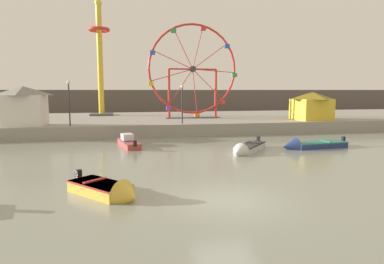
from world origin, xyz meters
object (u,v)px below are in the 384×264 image
at_px(motorboat_mustard_yellow, 109,190).
at_px(drop_tower_yellow_tower, 100,58).
at_px(motorboat_navy_blue, 308,145).
at_px(promenade_lamp_near, 69,96).
at_px(carnival_booth_white_ticket, 24,105).
at_px(ferris_wheel_red_frame, 193,71).
at_px(motorboat_faded_red, 127,141).
at_px(motorboat_pale_grey, 246,149).
at_px(carnival_booth_yellow_awning, 312,105).
at_px(promenade_lamp_far, 182,98).

distance_m(motorboat_mustard_yellow, drop_tower_yellow_tower, 31.84).
height_order(motorboat_navy_blue, promenade_lamp_near, promenade_lamp_near).
bearing_deg(carnival_booth_white_ticket, ferris_wheel_red_frame, 21.90).
height_order(motorboat_faded_red, motorboat_pale_grey, motorboat_faded_red).
bearing_deg(drop_tower_yellow_tower, carnival_booth_yellow_awning, -26.31).
distance_m(motorboat_faded_red, motorboat_mustard_yellow, 13.62).
distance_m(motorboat_mustard_yellow, promenade_lamp_far, 19.25).
relative_size(motorboat_pale_grey, carnival_booth_white_ticket, 1.10).
bearing_deg(carnival_booth_yellow_awning, ferris_wheel_red_frame, 153.64).
height_order(motorboat_navy_blue, carnival_booth_white_ticket, carnival_booth_white_ticket).
relative_size(motorboat_pale_grey, motorboat_mustard_yellow, 1.25).
bearing_deg(motorboat_navy_blue, carnival_booth_yellow_awning, -127.75).
distance_m(carnival_booth_white_ticket, promenade_lamp_far, 14.30).
xyz_separation_m(motorboat_faded_red, promenade_lamp_far, (5.28, 4.37, 3.30)).
bearing_deg(drop_tower_yellow_tower, motorboat_navy_blue, -52.72).
bearing_deg(promenade_lamp_far, motorboat_faded_red, -140.37).
bearing_deg(carnival_booth_white_ticket, carnival_booth_yellow_awning, 5.03).
height_order(motorboat_mustard_yellow, promenade_lamp_near, promenade_lamp_near).
distance_m(carnival_booth_yellow_awning, carnival_booth_white_ticket, 28.67).
bearing_deg(carnival_booth_white_ticket, drop_tower_yellow_tower, 67.00).
relative_size(motorboat_mustard_yellow, carnival_booth_yellow_awning, 0.86).
height_order(motorboat_mustard_yellow, ferris_wheel_red_frame, ferris_wheel_red_frame).
bearing_deg(promenade_lamp_near, motorboat_pale_grey, -35.77).
height_order(motorboat_pale_grey, promenade_lamp_near, promenade_lamp_near).
bearing_deg(promenade_lamp_near, motorboat_faded_red, -41.62).
relative_size(motorboat_faded_red, motorboat_pale_grey, 1.28).
xyz_separation_m(motorboat_pale_grey, promenade_lamp_near, (-13.22, 9.52, 3.54)).
xyz_separation_m(motorboat_faded_red, motorboat_navy_blue, (13.44, -4.47, -0.05)).
bearing_deg(motorboat_mustard_yellow, motorboat_faded_red, 135.85).
height_order(motorboat_mustard_yellow, carnival_booth_white_ticket, carnival_booth_white_ticket).
relative_size(motorboat_mustard_yellow, ferris_wheel_red_frame, 0.33).
distance_m(motorboat_faded_red, promenade_lamp_far, 7.61).
height_order(motorboat_faded_red, promenade_lamp_far, promenade_lamp_far).
distance_m(drop_tower_yellow_tower, carnival_booth_white_ticket, 14.24).
height_order(motorboat_faded_red, ferris_wheel_red_frame, ferris_wheel_red_frame).
height_order(motorboat_navy_blue, ferris_wheel_red_frame, ferris_wheel_red_frame).
bearing_deg(motorboat_pale_grey, motorboat_navy_blue, 136.56).
height_order(ferris_wheel_red_frame, carnival_booth_white_ticket, ferris_wheel_red_frame).
relative_size(carnival_booth_yellow_awning, carnival_booth_white_ticket, 1.03).
bearing_deg(promenade_lamp_far, motorboat_pale_grey, -72.51).
distance_m(motorboat_navy_blue, carnival_booth_yellow_awning, 12.37).
xyz_separation_m(motorboat_mustard_yellow, carnival_booth_yellow_awning, (20.45, 19.51, 2.47)).
bearing_deg(motorboat_faded_red, ferris_wheel_red_frame, -45.99).
bearing_deg(carnival_booth_white_ticket, motorboat_mustard_yellow, -62.67).
distance_m(motorboat_navy_blue, drop_tower_yellow_tower, 28.31).
height_order(motorboat_mustard_yellow, carnival_booth_yellow_awning, carnival_booth_yellow_awning).
distance_m(motorboat_faded_red, carnival_booth_yellow_awning, 20.70).
height_order(motorboat_navy_blue, promenade_lamp_far, promenade_lamp_far).
distance_m(motorboat_mustard_yellow, carnival_booth_white_ticket, 20.82).
bearing_deg(promenade_lamp_far, promenade_lamp_near, 179.86).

